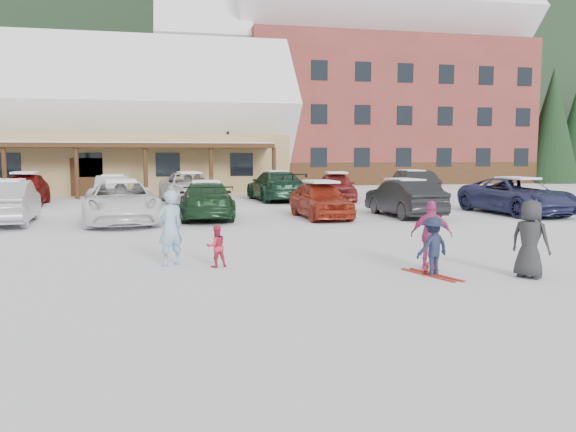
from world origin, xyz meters
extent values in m
plane|color=white|center=(0.00, 0.00, 0.00)|extent=(160.00, 160.00, 0.00)
cube|color=black|center=(0.00, 85.00, 19.00)|extent=(300.00, 70.00, 38.00)
cube|color=tan|center=(-9.00, 28.00, 1.80)|extent=(28.00, 10.00, 3.60)
cube|color=#422814|center=(-9.00, 21.80, 2.90)|extent=(25.20, 2.60, 0.25)
cube|color=white|center=(-9.00, 28.00, 5.54)|extent=(29.12, 9.69, 9.69)
cube|color=maroon|center=(16.00, 38.00, 6.00)|extent=(24.00, 14.00, 12.00)
cube|color=maroon|center=(0.50, 38.00, 4.50)|extent=(7.00, 12.60, 9.00)
cube|color=white|center=(16.00, 38.00, 14.69)|extent=(24.96, 13.57, 13.57)
cube|color=#422814|center=(16.00, 31.04, 0.90)|extent=(24.00, 0.10, 1.80)
cylinder|color=black|center=(1.38, 24.89, 2.87)|extent=(0.16, 0.16, 5.75)
cube|color=black|center=(1.38, 24.89, 5.87)|extent=(0.50, 0.25, 0.25)
cylinder|color=black|center=(30.00, 32.00, 0.66)|extent=(0.60, 0.60, 1.32)
cone|color=black|center=(30.00, 32.00, 6.27)|extent=(4.84, 4.84, 9.90)
cylinder|color=black|center=(6.00, 44.00, 0.54)|extent=(0.60, 0.60, 1.08)
cone|color=black|center=(6.00, 44.00, 5.13)|extent=(3.96, 3.96, 8.10)
cylinder|color=black|center=(34.00, 46.00, 0.69)|extent=(0.60, 0.60, 1.38)
cone|color=black|center=(34.00, 46.00, 6.55)|extent=(5.06, 5.06, 10.35)
imported|color=#8EB4D1|center=(-2.28, 0.92, 0.81)|extent=(0.71, 0.64, 1.62)
imported|color=#C22640|center=(-1.34, 0.55, 0.44)|extent=(0.50, 0.44, 0.89)
imported|color=#191F39|center=(2.72, -1.17, 0.58)|extent=(0.85, 0.66, 1.16)
cube|color=#A02816|center=(2.72, -1.17, 0.01)|extent=(0.66, 1.39, 0.03)
imported|color=#BD397B|center=(2.98, -0.59, 0.71)|extent=(0.90, 0.70, 1.43)
cube|color=#A02816|center=(2.98, -0.59, 0.01)|extent=(0.82, 1.33, 0.03)
imported|color=#28282A|center=(4.46, -1.72, 0.75)|extent=(0.79, 0.87, 1.50)
imported|color=#ADACB1|center=(-7.69, 9.36, 0.75)|extent=(2.04, 4.72, 1.51)
imported|color=white|center=(-3.94, 9.03, 0.74)|extent=(3.02, 5.56, 1.48)
imported|color=#16351D|center=(-0.97, 9.76, 0.69)|extent=(2.08, 4.83, 1.39)
imported|color=#9F2B19|center=(3.25, 9.13, 0.69)|extent=(1.81, 4.13, 1.38)
imported|color=black|center=(6.54, 9.00, 0.72)|extent=(1.72, 4.41, 1.43)
imported|color=navy|center=(11.33, 8.93, 0.73)|extent=(2.83, 5.42, 1.46)
imported|color=maroon|center=(-8.97, 17.20, 0.78)|extent=(2.17, 4.69, 1.56)
imported|color=#B2B3B7|center=(-5.01, 17.39, 0.69)|extent=(1.66, 4.27, 1.38)
imported|color=white|center=(-1.34, 16.89, 0.76)|extent=(3.18, 5.74, 1.52)
imported|color=#143221|center=(3.05, 17.43, 0.77)|extent=(2.54, 5.46, 1.54)
imported|color=maroon|center=(6.19, 16.89, 0.74)|extent=(2.42, 4.55, 1.47)
imported|color=black|center=(10.53, 17.21, 0.77)|extent=(2.08, 4.82, 1.54)
camera|label=1|loc=(-2.24, -11.15, 2.34)|focal=35.00mm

